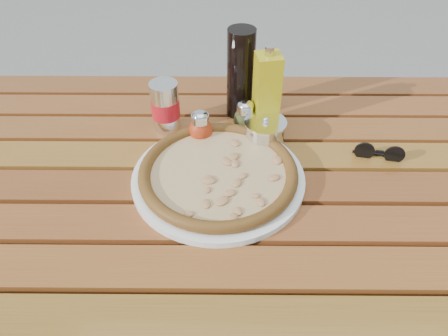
{
  "coord_description": "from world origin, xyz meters",
  "views": [
    {
      "loc": [
        0.01,
        -0.66,
        1.37
      ],
      "look_at": [
        0.0,
        0.02,
        0.78
      ],
      "focal_mm": 35.0,
      "sensor_mm": 36.0,
      "label": 1
    }
  ],
  "objects_px": {
    "pepper_shaker": "(200,127)",
    "pizza": "(218,172)",
    "table": "(224,210)",
    "soda_can": "(165,107)",
    "dark_bottle": "(241,74)",
    "olive_oil_cruet": "(267,93)",
    "plate": "(218,178)",
    "sunglasses": "(379,153)",
    "parmesan_tin": "(265,132)",
    "oregano_shaker": "(245,117)"
  },
  "relations": [
    {
      "from": "pizza",
      "to": "olive_oil_cruet",
      "type": "bearing_deg",
      "value": 60.54
    },
    {
      "from": "soda_can",
      "to": "pizza",
      "type": "bearing_deg",
      "value": -56.26
    },
    {
      "from": "pepper_shaker",
      "to": "parmesan_tin",
      "type": "bearing_deg",
      "value": -2.1
    },
    {
      "from": "soda_can",
      "to": "olive_oil_cruet",
      "type": "relative_size",
      "value": 0.57
    },
    {
      "from": "dark_bottle",
      "to": "olive_oil_cruet",
      "type": "height_order",
      "value": "dark_bottle"
    },
    {
      "from": "pepper_shaker",
      "to": "pizza",
      "type": "bearing_deg",
      "value": -72.54
    },
    {
      "from": "oregano_shaker",
      "to": "soda_can",
      "type": "distance_m",
      "value": 0.19
    },
    {
      "from": "pepper_shaker",
      "to": "dark_bottle",
      "type": "height_order",
      "value": "dark_bottle"
    },
    {
      "from": "soda_can",
      "to": "parmesan_tin",
      "type": "height_order",
      "value": "soda_can"
    },
    {
      "from": "pepper_shaker",
      "to": "sunglasses",
      "type": "xyz_separation_m",
      "value": [
        0.4,
        -0.06,
        -0.02
      ]
    },
    {
      "from": "pizza",
      "to": "oregano_shaker",
      "type": "xyz_separation_m",
      "value": [
        0.06,
        0.18,
        0.02
      ]
    },
    {
      "from": "soda_can",
      "to": "table",
      "type": "bearing_deg",
      "value": -55.87
    },
    {
      "from": "soda_can",
      "to": "plate",
      "type": "bearing_deg",
      "value": -56.26
    },
    {
      "from": "oregano_shaker",
      "to": "pepper_shaker",
      "type": "bearing_deg",
      "value": -157.56
    },
    {
      "from": "table",
      "to": "pizza",
      "type": "bearing_deg",
      "value": 128.75
    },
    {
      "from": "parmesan_tin",
      "to": "sunglasses",
      "type": "bearing_deg",
      "value": -12.58
    },
    {
      "from": "table",
      "to": "dark_bottle",
      "type": "xyz_separation_m",
      "value": [
        0.04,
        0.27,
        0.19
      ]
    },
    {
      "from": "oregano_shaker",
      "to": "olive_oil_cruet",
      "type": "bearing_deg",
      "value": 15.12
    },
    {
      "from": "pizza",
      "to": "dark_bottle",
      "type": "relative_size",
      "value": 1.57
    },
    {
      "from": "soda_can",
      "to": "olive_oil_cruet",
      "type": "height_order",
      "value": "olive_oil_cruet"
    },
    {
      "from": "table",
      "to": "oregano_shaker",
      "type": "height_order",
      "value": "oregano_shaker"
    },
    {
      "from": "plate",
      "to": "pepper_shaker",
      "type": "xyz_separation_m",
      "value": [
        -0.04,
        0.14,
        0.03
      ]
    },
    {
      "from": "oregano_shaker",
      "to": "dark_bottle",
      "type": "bearing_deg",
      "value": 97.76
    },
    {
      "from": "oregano_shaker",
      "to": "soda_can",
      "type": "relative_size",
      "value": 0.68
    },
    {
      "from": "parmesan_tin",
      "to": "olive_oil_cruet",
      "type": "bearing_deg",
      "value": 86.61
    },
    {
      "from": "sunglasses",
      "to": "parmesan_tin",
      "type": "bearing_deg",
      "value": 178.62
    },
    {
      "from": "olive_oil_cruet",
      "to": "pizza",
      "type": "bearing_deg",
      "value": -119.46
    },
    {
      "from": "oregano_shaker",
      "to": "sunglasses",
      "type": "distance_m",
      "value": 0.31
    },
    {
      "from": "pizza",
      "to": "olive_oil_cruet",
      "type": "distance_m",
      "value": 0.23
    },
    {
      "from": "dark_bottle",
      "to": "soda_can",
      "type": "distance_m",
      "value": 0.19
    },
    {
      "from": "pepper_shaker",
      "to": "olive_oil_cruet",
      "type": "relative_size",
      "value": 0.39
    },
    {
      "from": "table",
      "to": "sunglasses",
      "type": "relative_size",
      "value": 12.58
    },
    {
      "from": "pizza",
      "to": "dark_bottle",
      "type": "xyz_separation_m",
      "value": [
        0.05,
        0.25,
        0.09
      ]
    },
    {
      "from": "table",
      "to": "dark_bottle",
      "type": "bearing_deg",
      "value": 81.98
    },
    {
      "from": "soda_can",
      "to": "sunglasses",
      "type": "bearing_deg",
      "value": -13.49
    },
    {
      "from": "oregano_shaker",
      "to": "parmesan_tin",
      "type": "height_order",
      "value": "oregano_shaker"
    },
    {
      "from": "pizza",
      "to": "sunglasses",
      "type": "distance_m",
      "value": 0.36
    },
    {
      "from": "plate",
      "to": "soda_can",
      "type": "relative_size",
      "value": 3.0
    },
    {
      "from": "table",
      "to": "sunglasses",
      "type": "distance_m",
      "value": 0.36
    },
    {
      "from": "pizza",
      "to": "soda_can",
      "type": "relative_size",
      "value": 2.88
    },
    {
      "from": "plate",
      "to": "pizza",
      "type": "distance_m",
      "value": 0.02
    },
    {
      "from": "plate",
      "to": "pepper_shaker",
      "type": "distance_m",
      "value": 0.15
    },
    {
      "from": "olive_oil_cruet",
      "to": "dark_bottle",
      "type": "bearing_deg",
      "value": 132.97
    },
    {
      "from": "soda_can",
      "to": "sunglasses",
      "type": "xyz_separation_m",
      "value": [
        0.48,
        -0.12,
        -0.04
      ]
    },
    {
      "from": "pizza",
      "to": "soda_can",
      "type": "distance_m",
      "value": 0.23
    },
    {
      "from": "olive_oil_cruet",
      "to": "parmesan_tin",
      "type": "xyz_separation_m",
      "value": [
        -0.0,
        -0.06,
        -0.07
      ]
    },
    {
      "from": "table",
      "to": "soda_can",
      "type": "height_order",
      "value": "soda_can"
    },
    {
      "from": "plate",
      "to": "sunglasses",
      "type": "xyz_separation_m",
      "value": [
        0.35,
        0.07,
        0.01
      ]
    },
    {
      "from": "dark_bottle",
      "to": "parmesan_tin",
      "type": "distance_m",
      "value": 0.16
    },
    {
      "from": "pepper_shaker",
      "to": "dark_bottle",
      "type": "bearing_deg",
      "value": 51.88
    }
  ]
}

